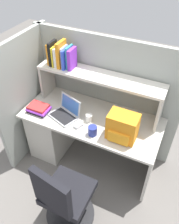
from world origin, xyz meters
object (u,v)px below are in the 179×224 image
(office_chair, at_px, (65,200))
(paper_cup, at_px, (89,118))
(backpack, at_px, (122,127))
(computer_mouse, at_px, (78,125))
(laptop, at_px, (66,112))
(snack_canister, at_px, (93,131))

(office_chair, bearing_deg, paper_cup, -72.59)
(paper_cup, distance_m, office_chair, 0.88)
(paper_cup, bearing_deg, backpack, -10.91)
(computer_mouse, bearing_deg, office_chair, -52.70)
(backpack, xyz_separation_m, paper_cup, (-0.41, 0.08, -0.10))
(backpack, bearing_deg, computer_mouse, -173.35)
(computer_mouse, bearing_deg, laptop, 176.37)
(laptop, relative_size, snack_canister, 3.61)
(snack_canister, distance_m, office_chair, 0.73)
(paper_cup, bearing_deg, snack_canister, -55.28)
(snack_canister, bearing_deg, paper_cup, 124.72)
(computer_mouse, xyz_separation_m, office_chair, (0.18, -0.66, -0.35))
(snack_canister, xyz_separation_m, office_chair, (-0.00, -0.62, -0.39))
(laptop, xyz_separation_m, snack_canister, (0.40, -0.14, 0.00))
(paper_cup, relative_size, snack_canister, 0.84)
(computer_mouse, height_order, snack_canister, snack_canister)
(computer_mouse, height_order, paper_cup, paper_cup)
(backpack, height_order, paper_cup, backpack)
(backpack, xyz_separation_m, computer_mouse, (-0.47, -0.06, -0.13))
(laptop, distance_m, computer_mouse, 0.24)
(laptop, xyz_separation_m, paper_cup, (0.28, 0.03, -0.01))
(laptop, height_order, snack_canister, laptop)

